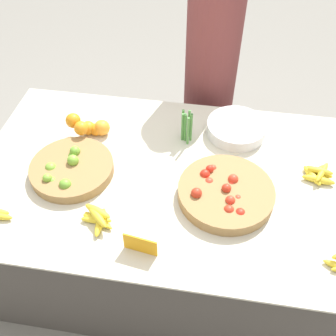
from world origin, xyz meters
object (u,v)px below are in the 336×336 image
object	(u,v)px
lime_bowl	(71,169)
price_sign	(140,245)
metal_bowl	(236,128)
tomato_basket	(225,192)
vendor_person	(210,79)

from	to	relation	value
lime_bowl	price_sign	xyz separation A→B (m)	(0.41, -0.37, 0.02)
metal_bowl	price_sign	size ratio (longest dim) A/B	2.19
lime_bowl	metal_bowl	xyz separation A→B (m)	(0.76, 0.41, 0.00)
lime_bowl	tomato_basket	bearing A→B (deg)	-2.60
lime_bowl	tomato_basket	world-z (taller)	lime_bowl
vendor_person	metal_bowl	bearing A→B (deg)	-69.48
lime_bowl	price_sign	bearing A→B (deg)	-41.84
lime_bowl	price_sign	size ratio (longest dim) A/B	2.81
lime_bowl	tomato_basket	xyz separation A→B (m)	(0.73, -0.03, 0.00)
lime_bowl	price_sign	world-z (taller)	price_sign
metal_bowl	vendor_person	xyz separation A→B (m)	(-0.17, 0.47, -0.03)
tomato_basket	vendor_person	bearing A→B (deg)	98.96
tomato_basket	vendor_person	distance (m)	0.92
metal_bowl	vendor_person	size ratio (longest dim) A/B	0.20
metal_bowl	vendor_person	world-z (taller)	vendor_person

